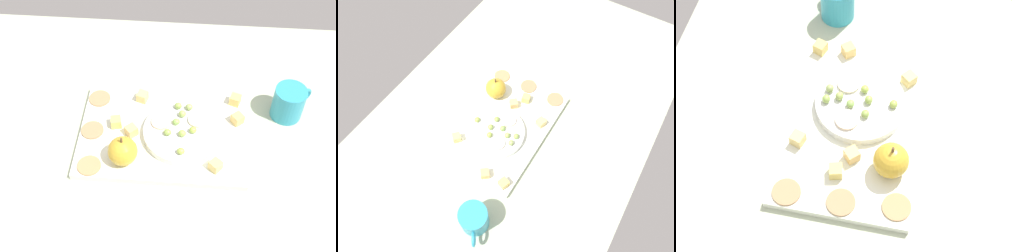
% 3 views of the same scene
% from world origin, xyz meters
% --- Properties ---
extents(table, '(1.38, 0.81, 0.05)m').
position_xyz_m(table, '(0.00, 0.00, 0.02)').
color(table, '#AFBC9E').
rests_on(table, ground).
extents(platter, '(0.38, 0.26, 0.02)m').
position_xyz_m(platter, '(0.04, -0.01, 0.05)').
color(platter, white).
rests_on(platter, table).
extents(serving_dish, '(0.18, 0.18, 0.02)m').
position_xyz_m(serving_dish, '(0.09, -0.02, 0.07)').
color(serving_dish, white).
rests_on(serving_dish, platter).
extents(apple_whole, '(0.07, 0.07, 0.07)m').
position_xyz_m(apple_whole, '(-0.04, -0.10, 0.09)').
color(apple_whole, gold).
rests_on(apple_whole, platter).
extents(apple_stem, '(0.01, 0.01, 0.01)m').
position_xyz_m(apple_stem, '(-0.04, -0.10, 0.13)').
color(apple_stem, brown).
rests_on(apple_stem, apple_whole).
extents(cheese_cube_0, '(0.03, 0.03, 0.02)m').
position_xyz_m(cheese_cube_0, '(-0.01, 0.08, 0.07)').
color(cheese_cube_0, '#ECCD77').
rests_on(cheese_cube_0, platter).
extents(cheese_cube_1, '(0.03, 0.03, 0.02)m').
position_xyz_m(cheese_cube_1, '(0.22, 0.03, 0.07)').
color(cheese_cube_1, '#F2C56A').
rests_on(cheese_cube_1, platter).
extents(cheese_cube_2, '(0.03, 0.03, 0.02)m').
position_xyz_m(cheese_cube_2, '(0.21, 0.09, 0.07)').
color(cheese_cube_2, '#ECC866').
rests_on(cheese_cube_2, platter).
extents(cheese_cube_3, '(0.03, 0.03, 0.02)m').
position_xyz_m(cheese_cube_3, '(-0.03, -0.02, 0.07)').
color(cheese_cube_3, '#F1C372').
rests_on(cheese_cube_3, platter).
extents(cheese_cube_4, '(0.03, 0.03, 0.02)m').
position_xyz_m(cheese_cube_4, '(0.17, -0.10, 0.07)').
color(cheese_cube_4, '#EDCE72').
rests_on(cheese_cube_4, platter).
extents(cheese_cube_5, '(0.03, 0.03, 0.02)m').
position_xyz_m(cheese_cube_5, '(-0.07, -0.00, 0.07)').
color(cheese_cube_5, '#E9D266').
rests_on(cheese_cube_5, platter).
extents(cracker_0, '(0.05, 0.05, 0.00)m').
position_xyz_m(cracker_0, '(-0.11, -0.12, 0.06)').
color(cracker_0, tan).
rests_on(cracker_0, platter).
extents(cracker_1, '(0.05, 0.05, 0.00)m').
position_xyz_m(cracker_1, '(-0.12, -0.02, 0.06)').
color(cracker_1, tan).
rests_on(cracker_1, platter).
extents(cracker_2, '(0.05, 0.05, 0.00)m').
position_xyz_m(cracker_2, '(-0.12, 0.08, 0.06)').
color(cracker_2, tan).
rests_on(cracker_2, platter).
extents(grape_0, '(0.02, 0.02, 0.02)m').
position_xyz_m(grape_0, '(0.08, 0.05, 0.09)').
color(grape_0, '#93B553').
rests_on(grape_0, serving_dish).
extents(grape_1, '(0.02, 0.02, 0.02)m').
position_xyz_m(grape_1, '(0.09, -0.03, 0.09)').
color(grape_1, '#9BBB53').
rests_on(grape_1, serving_dish).
extents(grape_2, '(0.02, 0.02, 0.02)m').
position_xyz_m(grape_2, '(0.11, -0.02, 0.09)').
color(grape_2, '#9FBC4B').
rests_on(grape_2, serving_dish).
extents(grape_3, '(0.02, 0.02, 0.01)m').
position_xyz_m(grape_3, '(0.07, -0.00, 0.09)').
color(grape_3, '#8CB958').
rests_on(grape_3, serving_dish).
extents(grape_4, '(0.02, 0.02, 0.02)m').
position_xyz_m(grape_4, '(0.09, 0.02, 0.09)').
color(grape_4, '#9EBA5B').
rests_on(grape_4, serving_dish).
extents(grape_5, '(0.02, 0.02, 0.01)m').
position_xyz_m(grape_5, '(0.09, -0.08, 0.09)').
color(grape_5, '#9BB54C').
rests_on(grape_5, serving_dish).
extents(grape_6, '(0.02, 0.02, 0.01)m').
position_xyz_m(grape_6, '(0.06, -0.03, 0.09)').
color(grape_6, '#8BAB4D').
rests_on(grape_6, serving_dish).
extents(grape_7, '(0.02, 0.02, 0.02)m').
position_xyz_m(grape_7, '(0.10, 0.05, 0.09)').
color(grape_7, '#99B163').
rests_on(grape_7, serving_dish).
extents(apple_slice_0, '(0.04, 0.04, 0.01)m').
position_xyz_m(apple_slice_0, '(0.12, 0.01, 0.08)').
color(apple_slice_0, beige).
rests_on(apple_slice_0, serving_dish).
extents(apple_slice_1, '(0.04, 0.04, 0.01)m').
position_xyz_m(apple_slice_1, '(0.04, 0.00, 0.08)').
color(apple_slice_1, beige).
rests_on(apple_slice_1, serving_dish).
extents(cup, '(0.10, 0.08, 0.08)m').
position_xyz_m(cup, '(0.34, 0.08, 0.09)').
color(cup, teal).
rests_on(cup, table).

